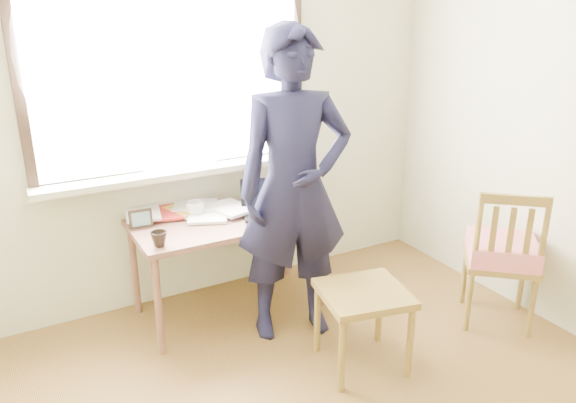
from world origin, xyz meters
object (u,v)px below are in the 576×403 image
desk (230,228)px  laptop (266,206)px  person (294,188)px  mug_dark (159,239)px  mug_white (195,208)px  work_chair (363,302)px  side_chair (502,253)px

desk → laptop: laptop is taller
laptop → desk: bearing=171.7°
desk → person: 0.58m
person → mug_dark: bearing=179.7°
mug_white → work_chair: 1.25m
desk → work_chair: (0.40, -0.92, -0.19)m
mug_white → person: person is taller
laptop → person: person is taller
mug_dark → mug_white: bearing=45.9°
person → work_chair: bearing=-60.6°
desk → laptop: size_ratio=3.29×
laptop → mug_white: (-0.42, 0.18, -0.00)m
mug_dark → side_chair: (1.96, -0.75, -0.22)m
laptop → mug_dark: laptop is taller
work_chair → person: bearing=105.9°
mug_white → mug_dark: 0.50m
laptop → mug_white: size_ratio=3.14×
mug_white → mug_dark: mug_white is taller
laptop → side_chair: size_ratio=0.41×
desk → side_chair: (1.43, -0.96, -0.11)m
desk → mug_white: size_ratio=10.34×
mug_dark → work_chair: (0.92, -0.71, -0.31)m
person → mug_white: bearing=141.3°
mug_dark → person: person is taller
mug_white → person: bearing=-52.2°
laptop → mug_dark: (-0.77, -0.17, -0.01)m
mug_dark → work_chair: 1.20m
desk → laptop: bearing=-8.3°
desk → mug_white: 0.26m
person → laptop: bearing=104.0°
mug_dark → desk: bearing=21.9°
desk → mug_dark: bearing=-158.1°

